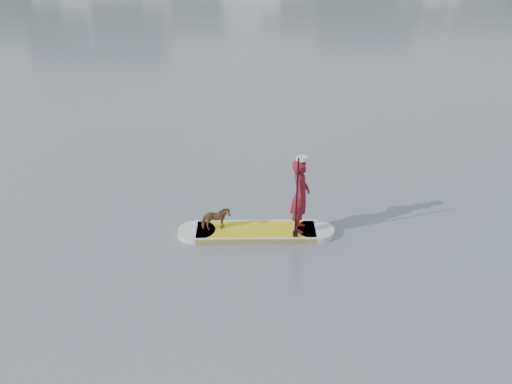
{
  "coord_description": "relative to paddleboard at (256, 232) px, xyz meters",
  "views": [
    {
      "loc": [
        0.92,
        -7.68,
        6.3
      ],
      "look_at": [
        1.81,
        2.57,
        1.0
      ],
      "focal_mm": 40.0,
      "sensor_mm": 36.0,
      "label": 1
    }
  ],
  "objects": [
    {
      "name": "paddle",
      "position": [
        0.78,
        -0.37,
        0.74
      ],
      "size": [
        0.1,
        0.3,
        2.0
      ],
      "rotation": [
        0.0,
        0.0,
        -0.07
      ],
      "color": "black",
      "rests_on": "ground"
    },
    {
      "name": "paddler",
      "position": [
        0.9,
        -0.07,
        0.85
      ],
      "size": [
        0.5,
        0.65,
        1.58
      ],
      "primitive_type": "imported",
      "rotation": [
        0.0,
        0.0,
        1.34
      ],
      "color": "maroon",
      "rests_on": "paddleboard"
    },
    {
      "name": "ground",
      "position": [
        -1.81,
        -2.57,
        -0.06
      ],
      "size": [
        140.0,
        140.0,
        0.0
      ],
      "primitive_type": "plane",
      "color": "slate",
      "rests_on": "ground"
    },
    {
      "name": "paddleboard",
      "position": [
        0.0,
        0.0,
        0.0
      ],
      "size": [
        3.29,
        0.98,
        0.12
      ],
      "rotation": [
        0.0,
        0.0,
        -0.07
      ],
      "color": "yellow",
      "rests_on": "ground"
    },
    {
      "name": "dog",
      "position": [
        -0.84,
        0.06,
        0.31
      ],
      "size": [
        0.63,
        0.37,
        0.5
      ],
      "primitive_type": "imported",
      "rotation": [
        0.0,
        0.0,
        1.74
      ],
      "color": "#552F1D",
      "rests_on": "paddleboard"
    },
    {
      "name": "white_cap",
      "position": [
        0.9,
        -0.07,
        1.68
      ],
      "size": [
        0.22,
        0.22,
        0.07
      ],
      "primitive_type": "cylinder",
      "color": "silver",
      "rests_on": "paddler"
    }
  ]
}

